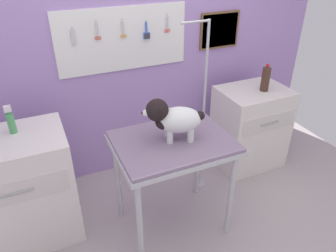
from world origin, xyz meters
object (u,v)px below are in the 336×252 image
at_px(cabinet_right, 250,127).
at_px(grooming_arm, 202,119).
at_px(conditioner_bottle, 11,121).
at_px(dog, 173,118).
at_px(counter_left, 20,190).
at_px(soda_bottle, 266,78).
at_px(grooming_table, 173,150).

bearing_deg(cabinet_right, grooming_arm, -167.55).
bearing_deg(cabinet_right, conditioner_bottle, -179.30).
height_order(dog, counter_left, dog).
bearing_deg(grooming_arm, soda_bottle, 7.96).
bearing_deg(dog, counter_left, 161.37).
distance_m(counter_left, soda_bottle, 2.37).
xyz_separation_m(dog, conditioner_bottle, (-1.06, 0.46, -0.02)).
relative_size(dog, conditioner_bottle, 2.06).
xyz_separation_m(dog, cabinet_right, (1.12, 0.49, -0.61)).
bearing_deg(grooming_arm, conditioner_bottle, 175.36).
xyz_separation_m(cabinet_right, soda_bottle, (0.07, -0.05, 0.55)).
bearing_deg(grooming_arm, counter_left, 178.53).
height_order(dog, conditioner_bottle, dog).
xyz_separation_m(grooming_table, grooming_arm, (0.45, 0.35, -0.01)).
distance_m(grooming_table, conditioner_bottle, 1.19).
bearing_deg(counter_left, conditioner_bottle, 53.15).
relative_size(grooming_arm, cabinet_right, 1.89).
xyz_separation_m(grooming_table, conditioner_bottle, (-1.06, 0.47, 0.25)).
xyz_separation_m(grooming_table, soda_bottle, (1.19, 0.45, 0.22)).
relative_size(grooming_arm, dog, 3.64).
distance_m(dog, counter_left, 1.32).
height_order(cabinet_right, conditioner_bottle, conditioner_bottle).
relative_size(cabinet_right, conditioner_bottle, 3.96).
distance_m(counter_left, conditioner_bottle, 0.56).
bearing_deg(cabinet_right, grooming_table, -156.04).
bearing_deg(counter_left, dog, -18.63).
xyz_separation_m(dog, counter_left, (-1.12, 0.38, -0.57)).
distance_m(grooming_table, cabinet_right, 1.28).
relative_size(counter_left, conditioner_bottle, 4.28).
distance_m(grooming_table, counter_left, 1.23).
bearing_deg(conditioner_bottle, counter_left, -126.85).
bearing_deg(conditioner_bottle, grooming_arm, -4.64).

